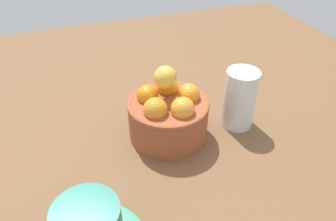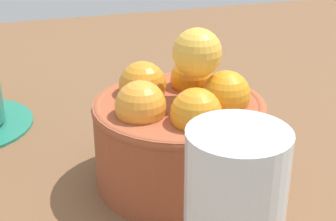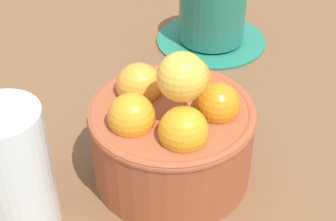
% 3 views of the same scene
% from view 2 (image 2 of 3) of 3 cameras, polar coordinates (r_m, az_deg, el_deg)
% --- Properties ---
extents(ground_plane, '(1.21, 1.19, 0.03)m').
position_cam_2_polar(ground_plane, '(0.46, 1.18, -9.58)').
color(ground_plane, brown).
extents(terracotta_bowl, '(0.14, 0.14, 0.14)m').
position_cam_2_polar(terracotta_bowl, '(0.43, 1.30, -2.15)').
color(terracotta_bowl, '#9E4C2D').
rests_on(terracotta_bowl, ground_plane).
extents(water_glass, '(0.06, 0.06, 0.11)m').
position_cam_2_polar(water_glass, '(0.31, 7.42, -11.87)').
color(water_glass, silver).
rests_on(water_glass, ground_plane).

